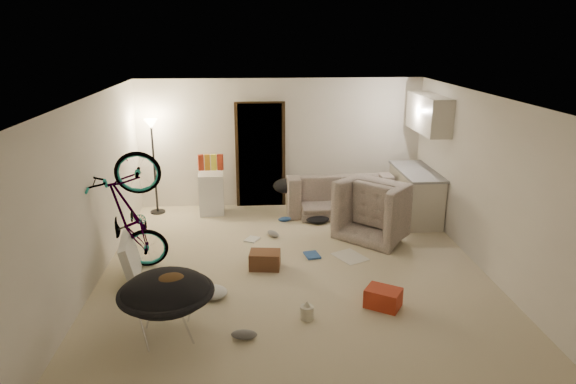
{
  "coord_description": "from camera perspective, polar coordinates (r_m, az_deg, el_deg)",
  "views": [
    {
      "loc": [
        -0.59,
        -6.83,
        3.32
      ],
      "look_at": [
        -0.03,
        0.6,
        1.0
      ],
      "focal_mm": 32.0,
      "sensor_mm": 36.0,
      "label": 1
    }
  ],
  "objects": [
    {
      "name": "snack_box_3",
      "position": [
        9.68,
        -7.54,
        3.3
      ],
      "size": [
        0.12,
        0.09,
        0.3
      ],
      "primitive_type": "cube",
      "rotation": [
        0.0,
        0.0,
        -0.27
      ],
      "color": "#A83019",
      "rests_on": "mini_fridge"
    },
    {
      "name": "kitchen_uppers",
      "position": [
        9.48,
        15.36,
        8.39
      ],
      "size": [
        0.38,
        1.4,
        0.65
      ],
      "primitive_type": "cube",
      "color": "beige",
      "rests_on": "wall_right"
    },
    {
      "name": "door_trim",
      "position": [
        10.04,
        -3.08,
        4.05
      ],
      "size": [
        0.97,
        0.04,
        2.1
      ],
      "primitive_type": "cube",
      "color": "#322111",
      "rests_on": "floor"
    },
    {
      "name": "wall_back",
      "position": [
        10.08,
        -0.83,
        5.46
      ],
      "size": [
        5.5,
        0.02,
        2.5
      ],
      "primitive_type": "cube",
      "color": "white",
      "rests_on": "floor"
    },
    {
      "name": "clothes_lump_c",
      "position": [
        6.92,
        -8.46,
        -10.93
      ],
      "size": [
        0.53,
        0.5,
        0.13
      ],
      "primitive_type": "ellipsoid",
      "rotation": [
        0.0,
        0.0,
        -0.41
      ],
      "color": "silver",
      "rests_on": "floor"
    },
    {
      "name": "ceiling",
      "position": [
        6.91,
        0.66,
        10.58
      ],
      "size": [
        5.5,
        6.0,
        0.02
      ],
      "primitive_type": "cube",
      "color": "white",
      "rests_on": "wall_back"
    },
    {
      "name": "sofa",
      "position": [
        9.9,
        5.48,
        -0.6
      ],
      "size": [
        2.01,
        0.87,
        0.58
      ],
      "primitive_type": "imported",
      "rotation": [
        0.0,
        0.0,
        3.19
      ],
      "color": "#3D453D",
      "rests_on": "floor"
    },
    {
      "name": "shoe_3",
      "position": [
        6.03,
        -4.9,
        -15.51
      ],
      "size": [
        0.31,
        0.15,
        0.11
      ],
      "primitive_type": "ellipsoid",
      "rotation": [
        0.0,
        0.0,
        -0.09
      ],
      "color": "slate",
      "rests_on": "floor"
    },
    {
      "name": "armchair",
      "position": [
        8.89,
        10.49,
        -2.36
      ],
      "size": [
        1.51,
        1.51,
        0.74
      ],
      "primitive_type": "imported",
      "rotation": [
        0.0,
        0.0,
        2.37
      ],
      "color": "#3D453D",
      "rests_on": "floor"
    },
    {
      "name": "clothes_lump_b",
      "position": [
        9.39,
        3.3,
        -2.99
      ],
      "size": [
        0.5,
        0.46,
        0.13
      ],
      "primitive_type": "ellipsoid",
      "rotation": [
        0.0,
        0.0,
        0.19
      ],
      "color": "black",
      "rests_on": "floor"
    },
    {
      "name": "counter_top",
      "position": [
        9.64,
        14.14,
        2.25
      ],
      "size": [
        0.64,
        1.54,
        0.04
      ],
      "primitive_type": "cube",
      "color": "gray",
      "rests_on": "kitchen_counter"
    },
    {
      "name": "hoodie",
      "position": [
        5.89,
        -13.02,
        -9.97
      ],
      "size": [
        0.61,
        0.58,
        0.22
      ],
      "primitive_type": "ellipsoid",
      "rotation": [
        0.0,
        0.0,
        0.48
      ],
      "color": "#493119",
      "rests_on": "saucer_chair"
    },
    {
      "name": "shoe_0",
      "position": [
        9.42,
        -0.36,
        -3.04
      ],
      "size": [
        0.26,
        0.14,
        0.09
      ],
      "primitive_type": "ellipsoid",
      "rotation": [
        0.0,
        0.0,
        0.18
      ],
      "color": "#2A5199",
      "rests_on": "floor"
    },
    {
      "name": "wall_left",
      "position": [
        7.46,
        -21.0,
        0.03
      ],
      "size": [
        0.02,
        6.0,
        2.5
      ],
      "primitive_type": "cube",
      "color": "white",
      "rests_on": "floor"
    },
    {
      "name": "drink_case_a",
      "position": [
        7.6,
        -2.58,
        -7.55
      ],
      "size": [
        0.48,
        0.37,
        0.25
      ],
      "primitive_type": "cube",
      "rotation": [
        0.0,
        0.0,
        -0.13
      ],
      "color": "brown",
      "rests_on": "floor"
    },
    {
      "name": "book_asset",
      "position": [
        6.77,
        -13.96,
        -12.53
      ],
      "size": [
        0.24,
        0.21,
        0.01
      ],
      "primitive_type": "imported",
      "rotation": [
        0.0,
        0.0,
        1.18
      ],
      "color": "#A83019",
      "rests_on": "floor"
    },
    {
      "name": "floor_lamp",
      "position": [
        9.86,
        -14.81,
        4.96
      ],
      "size": [
        0.28,
        0.28,
        1.81
      ],
      "color": "black",
      "rests_on": "floor"
    },
    {
      "name": "shoe_2",
      "position": [
        7.16,
        -11.95,
        -10.28
      ],
      "size": [
        0.14,
        0.26,
        0.09
      ],
      "primitive_type": "ellipsoid",
      "rotation": [
        0.0,
        0.0,
        1.42
      ],
      "color": "#2A5199",
      "rests_on": "floor"
    },
    {
      "name": "bicycle",
      "position": [
        7.69,
        -16.88,
        -5.12
      ],
      "size": [
        1.9,
        0.96,
        1.06
      ],
      "primitive_type": "imported",
      "rotation": [
        0.0,
        -0.17,
        1.66
      ],
      "color": "black",
      "rests_on": "floor"
    },
    {
      "name": "juicer",
      "position": [
        6.37,
        2.12,
        -13.11
      ],
      "size": [
        0.16,
        0.16,
        0.24
      ],
      "color": "beige",
      "rests_on": "floor"
    },
    {
      "name": "newspaper",
      "position": [
        8.05,
        6.9,
        -7.14
      ],
      "size": [
        0.58,
        0.63,
        0.01
      ],
      "primitive_type": "cube",
      "rotation": [
        0.0,
        0.0,
        0.47
      ],
      "color": "silver",
      "rests_on": "floor"
    },
    {
      "name": "snack_box_0",
      "position": [
        9.71,
        -9.66,
        3.24
      ],
      "size": [
        0.12,
        0.1,
        0.3
      ],
      "primitive_type": "cube",
      "rotation": [
        0.0,
        0.0,
        0.3
      ],
      "color": "#A83019",
      "rests_on": "mini_fridge"
    },
    {
      "name": "kitchen_counter",
      "position": [
        9.77,
        13.94,
        -0.36
      ],
      "size": [
        0.6,
        1.5,
        0.88
      ],
      "primitive_type": "cube",
      "color": "beige",
      "rests_on": "floor"
    },
    {
      "name": "book_blue",
      "position": [
        8.03,
        2.7,
        -7.02
      ],
      "size": [
        0.26,
        0.32,
        0.03
      ],
      "primitive_type": "cube",
      "rotation": [
        0.0,
        0.0,
        0.2
      ],
      "color": "#2A5199",
      "rests_on": "floor"
    },
    {
      "name": "shoe_1",
      "position": [
        8.73,
        -1.65,
        -4.68
      ],
      "size": [
        0.26,
        0.3,
        0.1
      ],
      "primitive_type": "ellipsoid",
      "rotation": [
        0.0,
        0.0,
        -0.95
      ],
      "color": "slate",
      "rests_on": "floor"
    },
    {
      "name": "book_white",
      "position": [
        8.63,
        -4.01,
        -5.28
      ],
      "size": [
        0.29,
        0.31,
        0.02
      ],
      "primitive_type": "cube",
      "rotation": [
        0.0,
        0.0,
        -0.49
      ],
      "color": "silver",
      "rests_on": "floor"
    },
    {
      "name": "mini_fridge",
      "position": [
        9.86,
        -8.5,
        -0.17
      ],
      "size": [
        0.48,
        0.48,
        0.78
      ],
      "primitive_type": "cube",
      "rotation": [
        0.0,
        0.0,
        0.05
      ],
      "color": "white",
      "rests_on": "floor"
    },
    {
      "name": "wall_front",
      "position": [
        4.39,
        4.01,
        -10.88
      ],
      "size": [
        5.5,
        0.02,
        2.5
      ],
      "primitive_type": "cube",
      "color": "white",
      "rests_on": "floor"
    },
    {
      "name": "snack_box_1",
      "position": [
        9.7,
        -8.95,
        3.26
      ],
      "size": [
        0.1,
        0.07,
        0.3
      ],
      "primitive_type": "cube",
      "rotation": [
        0.0,
        0.0,
        0.04
      ],
      "color": "orange",
      "rests_on": "mini_fridge"
    },
    {
      "name": "tv_box",
      "position": [
        7.57,
        -17.09,
        -7.02
      ],
      "size": [
        0.35,
        0.93,
        0.61
      ],
      "primitive_type": "cube",
      "rotation": [
        0.0,
        -0.21,
        0.14
      ],
      "color": "silver",
      "rests_on": "floor"
    },
    {
      "name": "sofa_drape",
      "position": [
        9.71,
        -0.01,
        0.69
      ],
      "size": [
        0.58,
        0.49,
        0.28
      ],
      "primitive_type": "ellipsoid",
      "rotation": [
        0.0,
        0.0,
        -0.05
      ],
      "color": "black",
      "rests_on": "sofa"
    },
    {
      "name": "snack_box_2",
      "position": [
        9.69,
        -8.25,
        3.28
      ],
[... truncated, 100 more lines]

